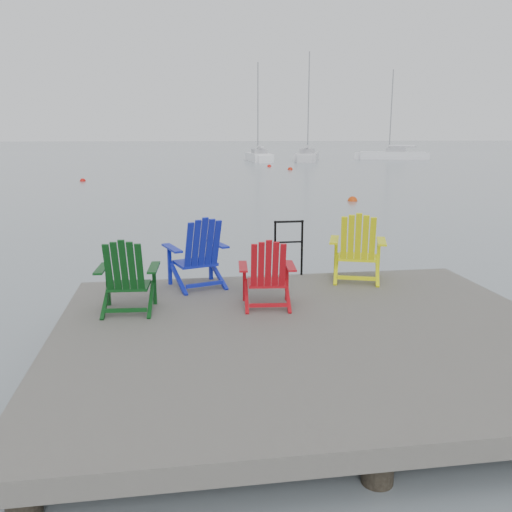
{
  "coord_description": "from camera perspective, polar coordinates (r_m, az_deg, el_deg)",
  "views": [
    {
      "loc": [
        -1.54,
        -5.86,
        2.74
      ],
      "look_at": [
        -0.29,
        2.4,
        0.85
      ],
      "focal_mm": 38.0,
      "sensor_mm": 36.0,
      "label": 1
    }
  ],
  "objects": [
    {
      "name": "chair_red",
      "position": [
        7.07,
        1.19,
        -1.79
      ],
      "size": [
        0.79,
        0.74,
        0.93
      ],
      "rotation": [
        0.0,
        0.0,
        -0.1
      ],
      "color": "#AB0C15",
      "rests_on": "dock"
    },
    {
      "name": "ground",
      "position": [
        6.65,
        5.67,
        -11.66
      ],
      "size": [
        400.0,
        400.0,
        0.0
      ],
      "primitive_type": "plane",
      "color": "gray",
      "rests_on": "ground"
    },
    {
      "name": "chair_blue",
      "position": [
        8.02,
        -6.11,
        0.39
      ],
      "size": [
        1.0,
        0.95,
        1.06
      ],
      "rotation": [
        0.0,
        0.0,
        0.31
      ],
      "color": "#0F1CA4",
      "rests_on": "dock"
    },
    {
      "name": "buoy_d",
      "position": [
        46.65,
        1.4,
        9.39
      ],
      "size": [
        0.37,
        0.37,
        0.37
      ],
      "primitive_type": "sphere",
      "color": "red",
      "rests_on": "ground"
    },
    {
      "name": "buoy_c",
      "position": [
        42.7,
        3.62,
        9.05
      ],
      "size": [
        0.41,
        0.41,
        0.41
      ],
      "primitive_type": "sphere",
      "color": "red",
      "rests_on": "ground"
    },
    {
      "name": "sailboat_far",
      "position": [
        62.11,
        14.16,
        10.18
      ],
      "size": [
        7.06,
        4.09,
        9.68
      ],
      "rotation": [
        0.0,
        0.0,
        1.21
      ],
      "color": "white",
      "rests_on": "ground"
    },
    {
      "name": "handrail",
      "position": [
        8.67,
        3.46,
        1.42
      ],
      "size": [
        0.48,
        0.04,
        0.9
      ],
      "color": "black",
      "rests_on": "dock"
    },
    {
      "name": "sailboat_near",
      "position": [
        56.11,
        0.26,
        10.32
      ],
      "size": [
        1.93,
        7.11,
        9.96
      ],
      "rotation": [
        0.0,
        0.0,
        0.01
      ],
      "color": "white",
      "rests_on": "ground"
    },
    {
      "name": "chair_yellow",
      "position": [
        8.48,
        10.65,
        0.95
      ],
      "size": [
        1.02,
        0.97,
        1.07
      ],
      "rotation": [
        0.0,
        0.0,
        -0.33
      ],
      "color": "#DCE50C",
      "rests_on": "dock"
    },
    {
      "name": "chair_green",
      "position": [
        7.06,
        -13.44,
        -1.99
      ],
      "size": [
        0.81,
        0.76,
        0.97
      ],
      "rotation": [
        0.0,
        0.0,
        -0.07
      ],
      "color": "#0A3911",
      "rests_on": "dock"
    },
    {
      "name": "buoy_a",
      "position": [
        22.97,
        10.12,
        5.71
      ],
      "size": [
        0.41,
        0.41,
        0.41
      ],
      "primitive_type": "sphere",
      "color": "#C43D0B",
      "rests_on": "ground"
    },
    {
      "name": "sailboat_mid",
      "position": [
        57.48,
        5.41,
        10.33
      ],
      "size": [
        4.37,
        8.28,
        11.13
      ],
      "rotation": [
        0.0,
        0.0,
        -0.3
      ],
      "color": "silver",
      "rests_on": "ground"
    },
    {
      "name": "buoy_b",
      "position": [
        33.79,
        -17.77,
        7.51
      ],
      "size": [
        0.35,
        0.35,
        0.35
      ],
      "primitive_type": "sphere",
      "color": "red",
      "rests_on": "ground"
    },
    {
      "name": "dock",
      "position": [
        6.52,
        5.74,
        -8.87
      ],
      "size": [
        6.0,
        5.0,
        1.4
      ],
      "color": "#312E2B",
      "rests_on": "ground"
    }
  ]
}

